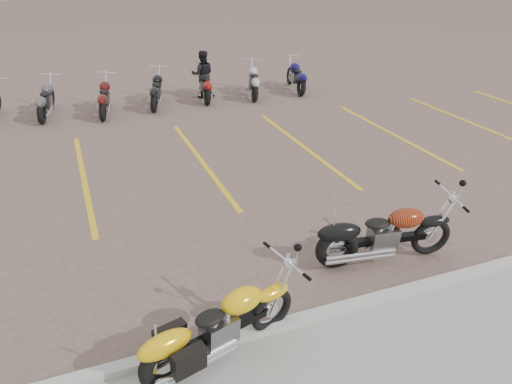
% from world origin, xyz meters
% --- Properties ---
extents(ground, '(100.00, 100.00, 0.00)m').
position_xyz_m(ground, '(0.00, 0.00, 0.00)').
color(ground, '#735A52').
rests_on(ground, ground).
extents(curb, '(60.00, 0.18, 0.12)m').
position_xyz_m(curb, '(0.00, -2.00, 0.06)').
color(curb, '#ADAAA3').
rests_on(curb, ground).
extents(parking_stripes, '(38.00, 5.50, 0.01)m').
position_xyz_m(parking_stripes, '(0.00, 4.00, 0.00)').
color(parking_stripes, gold).
rests_on(parking_stripes, ground).
extents(yellow_cruiser, '(2.16, 0.73, 0.91)m').
position_xyz_m(yellow_cruiser, '(-1.54, -2.19, 0.45)').
color(yellow_cruiser, black).
rests_on(yellow_cruiser, ground).
extents(flame_cruiser, '(2.30, 0.53, 0.95)m').
position_xyz_m(flame_cruiser, '(1.53, -1.11, 0.47)').
color(flame_cruiser, black).
rests_on(flame_cruiser, ground).
extents(person_b, '(0.88, 0.76, 1.56)m').
position_xyz_m(person_b, '(1.62, 9.46, 0.78)').
color(person_b, black).
rests_on(person_b, ground).
extents(bg_bike_row, '(15.88, 2.09, 1.10)m').
position_xyz_m(bg_bike_row, '(-2.54, 9.07, 0.55)').
color(bg_bike_row, black).
rests_on(bg_bike_row, ground).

